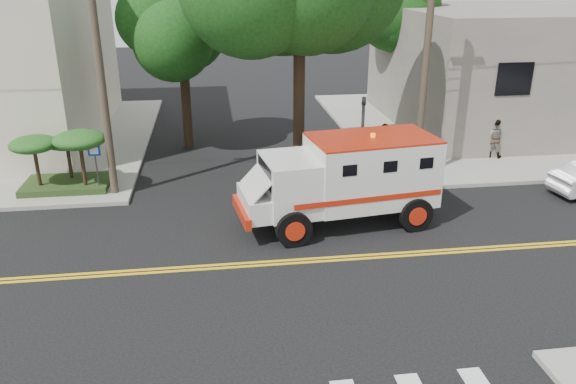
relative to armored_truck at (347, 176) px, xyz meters
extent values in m
plane|color=black|center=(-2.49, -2.46, -1.68)|extent=(100.00, 100.00, 0.00)
cube|color=gray|center=(11.01, 11.04, -1.61)|extent=(17.00, 17.00, 0.15)
cube|color=#6B655C|center=(12.51, 11.54, 1.47)|extent=(14.00, 12.00, 6.00)
cylinder|color=#382D23|center=(-8.09, 3.54, 2.82)|extent=(0.28, 0.28, 9.00)
cylinder|color=#382D23|center=(3.81, 3.74, 2.82)|extent=(0.28, 0.28, 9.00)
cylinder|color=black|center=(-0.99, 4.04, 1.82)|extent=(0.44, 0.44, 7.00)
cylinder|color=black|center=(-5.49, 9.54, 1.12)|extent=(0.44, 0.44, 5.60)
sphere|color=#0E3610|center=(-5.49, 9.54, 3.92)|extent=(3.92, 3.92, 3.92)
sphere|color=#0E3610|center=(-4.65, 8.98, 4.34)|extent=(3.36, 3.36, 3.36)
cylinder|color=black|center=(6.01, 13.54, 1.29)|extent=(0.44, 0.44, 5.95)
sphere|color=#0E3610|center=(6.01, 13.54, 4.27)|extent=(4.20, 4.20, 4.20)
sphere|color=#0E3610|center=(6.91, 12.94, 4.72)|extent=(3.60, 3.60, 3.60)
cylinder|color=#3F3F42|center=(1.31, 3.14, 0.12)|extent=(0.12, 0.12, 3.60)
imported|color=#3F3F42|center=(1.31, 3.14, 1.47)|extent=(0.15, 0.18, 0.90)
cylinder|color=#3F3F42|center=(-8.69, 3.74, -0.68)|extent=(0.06, 0.06, 2.00)
cube|color=#0C33A5|center=(-8.69, 3.68, 0.12)|extent=(0.45, 0.03, 0.45)
cube|color=#1E3314|center=(-9.99, 4.34, -1.41)|extent=(3.20, 2.00, 0.24)
cylinder|color=black|center=(-10.89, 4.04, -0.53)|extent=(0.14, 0.14, 1.52)
ellipsoid|color=#1A4615|center=(-10.89, 4.04, 0.32)|extent=(1.73, 1.73, 0.60)
cylinder|color=black|center=(-9.89, 4.74, -0.61)|extent=(0.14, 0.14, 1.36)
ellipsoid|color=#1A4615|center=(-9.89, 4.74, 0.15)|extent=(1.55, 1.55, 0.54)
cylinder|color=black|center=(-9.19, 3.84, -0.45)|extent=(0.14, 0.14, 1.68)
ellipsoid|color=#1A4615|center=(-9.19, 3.84, 0.49)|extent=(1.91, 1.91, 0.66)
cube|color=silver|center=(0.83, 0.11, 0.13)|extent=(4.32, 2.90, 2.17)
cube|color=silver|center=(-1.93, -0.27, -0.08)|extent=(1.95, 2.48, 1.76)
cube|color=black|center=(-2.73, -0.38, 0.38)|extent=(0.30, 1.75, 0.72)
cube|color=silver|center=(-3.01, -0.41, -0.60)|extent=(1.20, 2.17, 0.72)
cube|color=#AB200D|center=(-3.52, -0.48, -0.86)|extent=(0.49, 2.23, 0.36)
cube|color=#AB200D|center=(0.83, 0.11, 1.24)|extent=(4.32, 2.90, 0.06)
cylinder|color=black|center=(-1.98, -1.44, -1.11)|extent=(1.17, 0.48, 1.14)
cylinder|color=black|center=(-2.29, 0.85, -1.11)|extent=(1.17, 0.48, 1.14)
cylinder|color=black|center=(2.12, -0.88, -1.11)|extent=(1.17, 0.48, 1.14)
cylinder|color=black|center=(1.80, 1.42, -1.11)|extent=(1.17, 0.48, 1.14)
imported|color=gray|center=(3.01, 5.75, -0.68)|extent=(0.62, 0.41, 1.70)
imported|color=gray|center=(8.05, 5.67, -0.66)|extent=(1.06, 0.98, 1.75)
camera|label=1|loc=(-4.26, -16.86, 6.36)|focal=35.00mm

